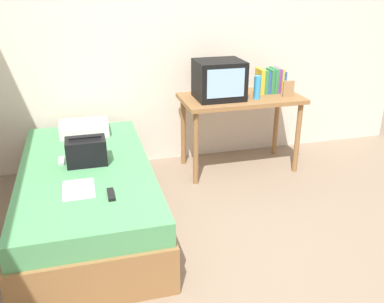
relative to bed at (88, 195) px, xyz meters
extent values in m
plane|color=#84705B|center=(0.95, -0.86, -0.25)|extent=(8.00, 8.00, 0.00)
cube|color=beige|center=(0.95, 1.14, 1.05)|extent=(5.20, 0.10, 2.60)
cube|color=olive|center=(0.00, 0.00, -0.08)|extent=(1.00, 2.00, 0.34)
cube|color=#4C935B|center=(0.00, 0.00, 0.17)|extent=(0.97, 1.94, 0.16)
cube|color=olive|center=(1.52, 0.67, 0.49)|extent=(1.16, 0.60, 0.04)
cylinder|color=olive|center=(1.00, 0.43, 0.11)|extent=(0.05, 0.05, 0.71)
cylinder|color=olive|center=(2.04, 0.43, 0.11)|extent=(0.05, 0.05, 0.71)
cylinder|color=olive|center=(1.00, 0.91, 0.11)|extent=(0.05, 0.05, 0.71)
cylinder|color=olive|center=(2.04, 0.91, 0.11)|extent=(0.05, 0.05, 0.71)
cube|color=black|center=(1.29, 0.67, 0.69)|extent=(0.44, 0.38, 0.36)
cube|color=#8CB2E0|center=(1.29, 0.47, 0.70)|extent=(0.35, 0.01, 0.26)
cylinder|color=#3399DB|center=(1.63, 0.56, 0.62)|extent=(0.06, 0.06, 0.22)
cube|color=gold|center=(1.74, 0.75, 0.63)|extent=(0.04, 0.16, 0.24)
cube|color=#337F47|center=(1.78, 0.75, 0.62)|extent=(0.04, 0.15, 0.23)
cube|color=#2D5699|center=(1.81, 0.75, 0.61)|extent=(0.03, 0.15, 0.21)
cube|color=#337F47|center=(1.85, 0.75, 0.62)|extent=(0.03, 0.16, 0.24)
cube|color=#337F47|center=(1.88, 0.75, 0.63)|extent=(0.04, 0.17, 0.24)
cube|color=#7A3D89|center=(1.92, 0.75, 0.63)|extent=(0.03, 0.16, 0.24)
cube|color=gold|center=(1.95, 0.75, 0.63)|extent=(0.02, 0.16, 0.24)
cube|color=#2D5699|center=(1.98, 0.75, 0.61)|extent=(0.03, 0.15, 0.21)
cube|color=#9E754C|center=(1.95, 0.55, 0.58)|extent=(0.11, 0.02, 0.15)
cube|color=silver|center=(0.02, 0.72, 0.30)|extent=(0.43, 0.32, 0.10)
cube|color=black|center=(0.02, 0.04, 0.35)|extent=(0.30, 0.20, 0.20)
cylinder|color=black|center=(0.02, 0.04, 0.47)|extent=(0.24, 0.02, 0.02)
cube|color=white|center=(-0.06, -0.39, 0.26)|extent=(0.21, 0.29, 0.01)
cube|color=black|center=(0.15, -0.53, 0.26)|extent=(0.04, 0.16, 0.02)
cube|color=#B7B7BC|center=(-0.17, 0.11, 0.26)|extent=(0.04, 0.14, 0.02)
camera|label=1|loc=(0.03, -3.01, 1.59)|focal=39.22mm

